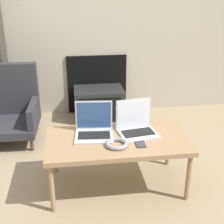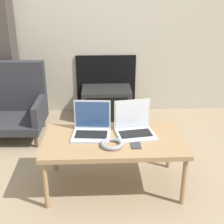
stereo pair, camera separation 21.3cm
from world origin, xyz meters
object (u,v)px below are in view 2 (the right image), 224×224
object	(u,v)px
phone	(136,144)
armchair	(13,103)
laptop_left	(92,127)
headphones	(112,144)
laptop_right	(134,126)
tv	(107,103)

from	to	relation	value
phone	armchair	distance (m)	1.63
laptop_left	phone	bearing A→B (deg)	-25.50
armchair	headphones	bearing A→B (deg)	-45.87
laptop_left	headphones	xyz separation A→B (m)	(0.15, -0.20, -0.04)
laptop_right	tv	world-z (taller)	laptop_right
laptop_right	armchair	bearing A→B (deg)	133.91
laptop_left	headphones	distance (m)	0.25
laptop_left	laptop_right	world-z (taller)	same
laptop_right	headphones	bearing A→B (deg)	-141.30
laptop_left	tv	size ratio (longest dim) A/B	0.54
headphones	phone	size ratio (longest dim) A/B	1.29
laptop_right	headphones	xyz separation A→B (m)	(-0.19, -0.20, -0.04)
laptop_left	headphones	size ratio (longest dim) A/B	1.83
headphones	tv	distance (m)	1.50
laptop_left	tv	bearing A→B (deg)	88.23
phone	tv	world-z (taller)	phone
headphones	armchair	xyz separation A→B (m)	(-1.01, 1.12, -0.10)
laptop_left	tv	xyz separation A→B (m)	(0.15, 1.28, -0.30)
laptop_left	armchair	xyz separation A→B (m)	(-0.86, 0.92, -0.14)
laptop_left	headphones	bearing A→B (deg)	-48.29
tv	armchair	size ratio (longest dim) A/B	0.76
laptop_left	tv	distance (m)	1.32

